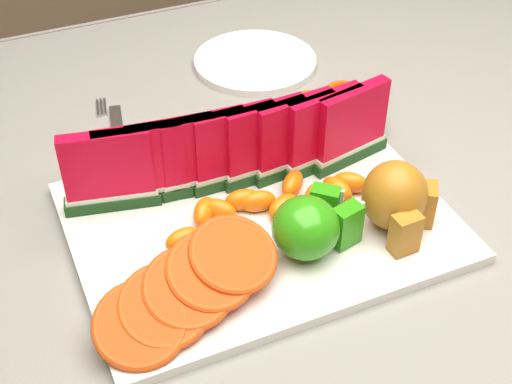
% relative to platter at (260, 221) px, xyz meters
% --- Properties ---
extents(table, '(1.40, 0.90, 0.75)m').
position_rel_platter_xyz_m(table, '(0.03, 0.03, -0.11)').
color(table, '#492B18').
rests_on(table, ground).
extents(tablecloth, '(1.53, 1.03, 0.20)m').
position_rel_platter_xyz_m(tablecloth, '(0.03, 0.03, -0.05)').
color(tablecloth, slate).
rests_on(tablecloth, table).
extents(platter, '(0.40, 0.30, 0.01)m').
position_rel_platter_xyz_m(platter, '(0.00, 0.00, 0.00)').
color(platter, silver).
rests_on(platter, tablecloth).
extents(apple_cluster, '(0.11, 0.09, 0.06)m').
position_rel_platter_xyz_m(apple_cluster, '(0.03, -0.06, 0.04)').
color(apple_cluster, '#128509').
rests_on(apple_cluster, platter).
extents(pear_cluster, '(0.10, 0.10, 0.08)m').
position_rel_platter_xyz_m(pear_cluster, '(0.13, -0.07, 0.04)').
color(pear_cluster, '#A86117').
rests_on(pear_cluster, platter).
extents(side_plate, '(0.24, 0.24, 0.01)m').
position_rel_platter_xyz_m(side_plate, '(0.14, 0.32, -0.00)').
color(side_plate, silver).
rests_on(side_plate, tablecloth).
extents(fork, '(0.05, 0.19, 0.00)m').
position_rel_platter_xyz_m(fork, '(-0.10, 0.22, -0.00)').
color(fork, silver).
rests_on(fork, tablecloth).
extents(watermelon_row, '(0.39, 0.07, 0.10)m').
position_rel_platter_xyz_m(watermelon_row, '(-0.00, 0.07, 0.05)').
color(watermelon_row, '#113810').
rests_on(watermelon_row, platter).
extents(orange_fan_front, '(0.21, 0.14, 0.06)m').
position_rel_platter_xyz_m(orange_fan_front, '(-0.11, -0.09, 0.03)').
color(orange_fan_front, '#E93F0C').
rests_on(orange_fan_front, platter).
extents(orange_fan_back, '(0.38, 0.10, 0.05)m').
position_rel_platter_xyz_m(orange_fan_back, '(0.03, 0.12, 0.03)').
color(orange_fan_back, '#E93F0C').
rests_on(orange_fan_back, platter).
extents(tangerine_segments, '(0.25, 0.08, 0.03)m').
position_rel_platter_xyz_m(tangerine_segments, '(0.01, 0.01, 0.02)').
color(tangerine_segments, orange).
rests_on(tangerine_segments, platter).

